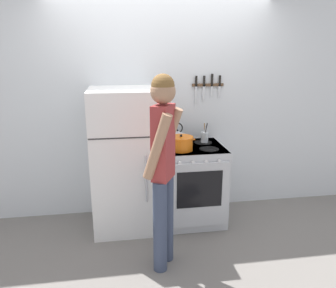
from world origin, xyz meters
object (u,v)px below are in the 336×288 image
(utensil_jar, at_px, (205,137))
(dutch_oven_pot, at_px, (181,143))
(refrigerator, at_px, (124,160))
(stove_range, at_px, (192,183))
(tea_kettle, at_px, (178,137))
(person, at_px, (163,163))

(utensil_jar, bearing_deg, dutch_oven_pot, -140.51)
(refrigerator, xyz_separation_m, stove_range, (0.77, -0.01, -0.32))
(dutch_oven_pot, xyz_separation_m, utensil_jar, (0.33, 0.28, -0.01))
(utensil_jar, bearing_deg, refrigerator, -170.67)
(stove_range, bearing_deg, tea_kettle, 132.19)
(tea_kettle, xyz_separation_m, person, (-0.30, -0.95, 0.02))
(stove_range, bearing_deg, refrigerator, 179.15)
(dutch_oven_pot, bearing_deg, stove_range, 34.30)
(refrigerator, distance_m, stove_range, 0.84)
(refrigerator, bearing_deg, person, -67.77)
(refrigerator, xyz_separation_m, dutch_oven_pot, (0.62, -0.12, 0.20))
(refrigerator, relative_size, utensil_jar, 6.81)
(utensil_jar, bearing_deg, tea_kettle, -178.82)
(refrigerator, relative_size, dutch_oven_pot, 5.10)
(person, bearing_deg, refrigerator, 50.93)
(dutch_oven_pot, bearing_deg, refrigerator, 169.02)
(tea_kettle, bearing_deg, person, -107.55)
(refrigerator, height_order, tea_kettle, refrigerator)
(dutch_oven_pot, bearing_deg, utensil_jar, 39.49)
(refrigerator, distance_m, utensil_jar, 0.98)
(refrigerator, height_order, dutch_oven_pot, refrigerator)
(stove_range, relative_size, dutch_oven_pot, 2.95)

